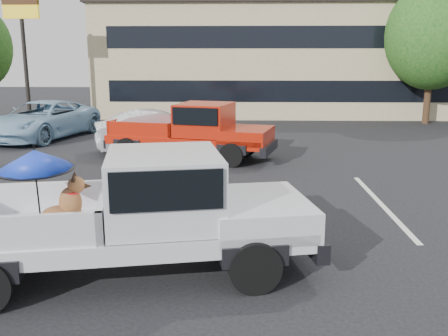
{
  "coord_description": "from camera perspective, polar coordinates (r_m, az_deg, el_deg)",
  "views": [
    {
      "loc": [
        -0.22,
        -8.92,
        3.28
      ],
      "look_at": [
        -0.5,
        -0.14,
        1.3
      ],
      "focal_mm": 40.0,
      "sensor_mm": 36.0,
      "label": 1
    }
  ],
  "objects": [
    {
      "name": "tree_back",
      "position": [
        33.52,
        12.88,
        14.33
      ],
      "size": [
        4.68,
        4.68,
        7.11
      ],
      "color": "#332114",
      "rests_on": "ground"
    },
    {
      "name": "red_pickup",
      "position": [
        16.12,
        -2.78,
        4.51
      ],
      "size": [
        5.78,
        3.23,
        1.8
      ],
      "rotation": [
        0.0,
        0.0,
        -0.26
      ],
      "color": "black",
      "rests_on": "ground"
    },
    {
      "name": "ground",
      "position": [
        9.51,
        3.04,
        -7.5
      ],
      "size": [
        90.0,
        90.0,
        0.0
      ],
      "primitive_type": "plane",
      "color": "black",
      "rests_on": "ground"
    },
    {
      "name": "silver_pickup",
      "position": [
        7.63,
        -8.59,
        -4.42
      ],
      "size": [
        5.96,
        3.01,
        2.06
      ],
      "rotation": [
        0.0,
        0.0,
        0.19
      ],
      "color": "black",
      "rests_on": "ground"
    },
    {
      "name": "blue_suv",
      "position": [
        21.45,
        -20.05,
        5.17
      ],
      "size": [
        3.78,
        5.89,
        1.51
      ],
      "primitive_type": "imported",
      "rotation": [
        0.0,
        0.0,
        -0.25
      ],
      "color": "#87ADC9",
      "rests_on": "ground"
    },
    {
      "name": "stripe_right",
      "position": [
        11.85,
        17.53,
        -3.96
      ],
      "size": [
        0.12,
        5.0,
        0.01
      ],
      "primitive_type": "cube",
      "color": "silver",
      "rests_on": "ground"
    },
    {
      "name": "motel_sign",
      "position": [
        24.96,
        -22.07,
        14.96
      ],
      "size": [
        1.6,
        0.22,
        6.0
      ],
      "color": "black",
      "rests_on": "ground"
    },
    {
      "name": "tree_right",
      "position": [
        26.59,
        22.76,
        13.75
      ],
      "size": [
        4.46,
        4.46,
        6.78
      ],
      "color": "#332114",
      "rests_on": "ground"
    },
    {
      "name": "silver_sedan",
      "position": [
        17.51,
        -7.33,
        4.19
      ],
      "size": [
        4.63,
        2.85,
        1.44
      ],
      "primitive_type": "imported",
      "rotation": [
        0.0,
        0.0,
        1.9
      ],
      "color": "#BBBCC3",
      "rests_on": "ground"
    },
    {
      "name": "motel_building",
      "position": [
        29.99,
        6.18,
        12.48
      ],
      "size": [
        20.4,
        8.4,
        6.3
      ],
      "color": "tan",
      "rests_on": "ground"
    },
    {
      "name": "stripe_left",
      "position": [
        11.74,
        -12.01,
        -3.8
      ],
      "size": [
        0.12,
        5.0,
        0.01
      ],
      "primitive_type": "cube",
      "color": "silver",
      "rests_on": "ground"
    }
  ]
}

